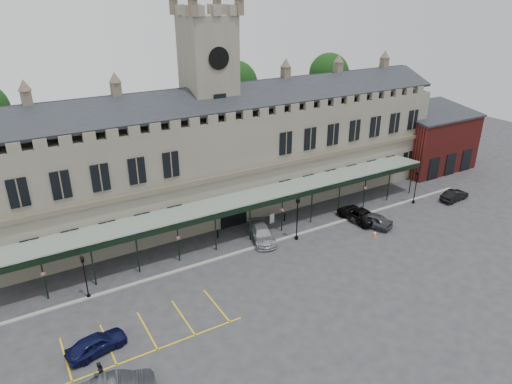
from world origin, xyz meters
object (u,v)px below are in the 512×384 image
sign_board (272,219)px  lamp_post_left (85,273)px  car_right_a (371,220)px  lamp_post_right (416,184)px  car_taxi (262,234)px  car_left_a (96,344)px  car_van (358,214)px  station_building (212,159)px  lamp_post_mid (297,214)px  car_right_b (454,195)px  person_a (98,383)px  person_b (99,372)px  clock_tower (210,102)px  traffic_cone (375,234)px

sign_board → lamp_post_left: bearing=-177.8°
sign_board → car_right_a: bearing=-42.1°
lamp_post_right → car_taxi: lamp_post_right is taller
car_left_a → car_van: 31.48m
car_taxi → station_building: bearing=113.5°
lamp_post_mid → car_right_b: (22.88, -2.02, -2.29)m
car_right_a → car_right_b: (13.91, -0.21, -0.10)m
car_left_a → car_taxi: 20.42m
lamp_post_right → car_left_a: lamp_post_right is taller
station_building → person_a: size_ratio=35.79×
lamp_post_right → sign_board: 18.74m
lamp_post_right → person_b: 41.51m
lamp_post_mid → car_taxi: lamp_post_mid is taller
car_right_b → lamp_post_mid: bearing=79.5°
lamp_post_left → car_taxi: size_ratio=0.82×
car_van → person_a: (-31.59, -10.21, 0.09)m
lamp_post_mid → car_taxi: size_ratio=0.97×
station_building → car_right_b: size_ratio=14.26×
car_van → person_a: 33.20m
car_right_b → car_right_a: bearing=83.6°
lamp_post_left → lamp_post_right: lamp_post_right is taller
lamp_post_left → car_left_a: bearing=-97.0°
station_building → clock_tower: (0.00, 0.09, 6.64)m
lamp_post_right → car_right_b: size_ratio=1.06×
station_building → person_a: 28.76m
car_right_b → person_a: size_ratio=2.51×
station_building → clock_tower: clock_tower is taller
car_left_a → car_van: bearing=-89.9°
clock_tower → car_van: 21.09m
lamp_post_left → sign_board: (21.05, 3.72, -1.97)m
clock_tower → sign_board: bearing=-58.6°
station_building → car_right_b: station_building is taller
person_a → person_b: person_a is taller
lamp_post_right → person_a: bearing=-166.0°
sign_board → car_right_a: 11.15m
lamp_post_left → car_right_b: (44.17, -2.78, -1.81)m
clock_tower → lamp_post_left: (-16.98, -10.40, -10.60)m
clock_tower → lamp_post_left: 22.56m
lamp_post_right → car_right_b: (5.04, -2.03, -1.94)m
station_building → lamp_post_right: (22.16, -11.06, -3.84)m
car_van → car_right_a: 1.90m
car_left_a → person_b: (-0.46, -2.87, 0.03)m
lamp_post_mid → lamp_post_right: size_ratio=1.13×
car_taxi → lamp_post_left: bearing=-159.8°
lamp_post_left → car_taxi: (17.98, 0.89, -1.76)m
car_left_a → car_van: (30.84, 6.32, 0.01)m
lamp_post_right → car_left_a: size_ratio=1.02×
lamp_post_right → clock_tower: bearing=153.3°
car_left_a → traffic_cone: bearing=-96.8°
car_right_a → person_a: (-31.87, -8.33, 0.05)m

